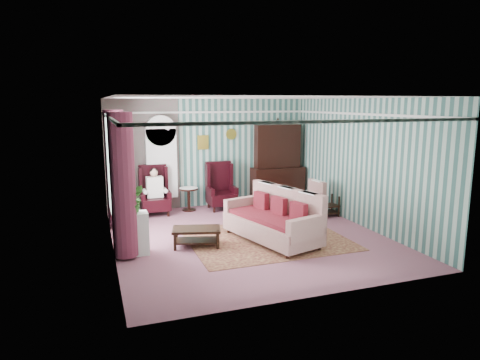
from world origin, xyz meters
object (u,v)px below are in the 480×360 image
object	(u,v)px
wingback_right	(221,186)
coffee_table	(197,237)
nest_table	(328,205)
plant_stand	(133,234)
sofa	(271,219)
dresser_hutch	(278,161)
wingback_left	(155,191)
seated_woman	(155,192)
floral_armchair	(307,196)
bookcase	(162,168)
round_side_table	(189,199)

from	to	relation	value
wingback_right	coffee_table	world-z (taller)	wingback_right
wingback_right	nest_table	xyz separation A→B (m)	(2.32, -1.55, -0.35)
nest_table	plant_stand	xyz separation A→B (m)	(-4.87, -1.20, 0.13)
plant_stand	wingback_right	bearing A→B (deg)	47.16
sofa	dresser_hutch	bearing A→B (deg)	-42.21
nest_table	sofa	world-z (taller)	sofa
wingback_left	seated_woman	bearing A→B (deg)	0.00
wingback_right	seated_woman	size ratio (longest dim) A/B	1.06
wingback_left	plant_stand	distance (m)	2.87
plant_stand	sofa	bearing A→B (deg)	-3.01
nest_table	floral_armchair	xyz separation A→B (m)	(-0.57, 0.06, 0.26)
seated_woman	nest_table	xyz separation A→B (m)	(4.07, -1.55, -0.32)
coffee_table	plant_stand	bearing A→B (deg)	-177.42
bookcase	seated_woman	size ratio (longest dim) A/B	1.90
dresser_hutch	seated_woman	bearing A→B (deg)	-175.59
sofa	coffee_table	bearing A→B (deg)	66.59
bookcase	plant_stand	xyz separation A→B (m)	(-1.05, -3.14, -0.72)
sofa	wingback_right	bearing A→B (deg)	-12.22
seated_woman	wingback_right	bearing A→B (deg)	0.00
bookcase	wingback_right	bearing A→B (deg)	-14.57
seated_woman	plant_stand	distance (m)	2.87
dresser_hutch	sofa	distance (m)	3.60
wingback_right	round_side_table	world-z (taller)	wingback_right
plant_stand	floral_armchair	xyz separation A→B (m)	(4.30, 1.26, 0.13)
wingback_left	sofa	size ratio (longest dim) A/B	0.57
dresser_hutch	round_side_table	bearing A→B (deg)	-177.36
seated_woman	coffee_table	distance (m)	2.76
round_side_table	floral_armchair	size ratio (longest dim) A/B	0.57
plant_stand	sofa	xyz separation A→B (m)	(2.74, -0.14, 0.07)
floral_armchair	coffee_table	size ratio (longest dim) A/B	1.13
bookcase	round_side_table	xyz separation A→B (m)	(0.65, -0.24, -0.82)
wingback_left	coffee_table	size ratio (longest dim) A/B	1.33
bookcase	dresser_hutch	distance (m)	3.25
bookcase	wingback_right	world-z (taller)	bookcase
dresser_hutch	nest_table	bearing A→B (deg)	-72.61
bookcase	coffee_table	world-z (taller)	bookcase
dresser_hutch	sofa	bearing A→B (deg)	-116.28
round_side_table	coffee_table	size ratio (longest dim) A/B	0.64
coffee_table	seated_woman	bearing A→B (deg)	98.85
dresser_hutch	round_side_table	distance (m)	2.75
floral_armchair	dresser_hutch	bearing A→B (deg)	-3.24
sofa	round_side_table	bearing A→B (deg)	2.89
wingback_left	wingback_right	bearing A→B (deg)	0.00
sofa	seated_woman	bearing A→B (deg)	17.87
wingback_left	floral_armchair	distance (m)	3.80
wingback_right	coffee_table	size ratio (longest dim) A/B	1.33
nest_table	bookcase	bearing A→B (deg)	153.08
dresser_hutch	round_side_table	size ratio (longest dim) A/B	3.93
dresser_hutch	wingback_left	bearing A→B (deg)	-175.59
wingback_right	floral_armchair	distance (m)	2.30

